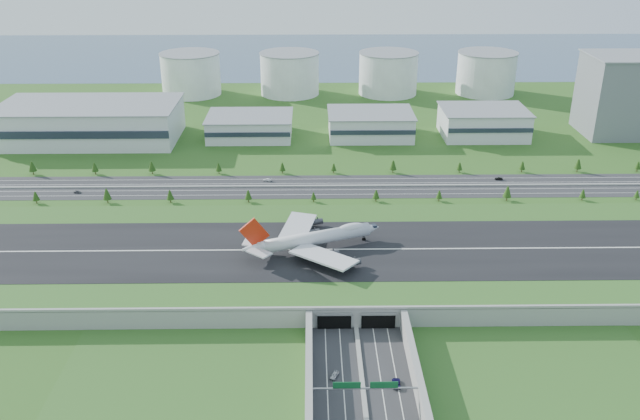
{
  "coord_description": "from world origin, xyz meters",
  "views": [
    {
      "loc": [
        -17.1,
        -270.03,
        148.84
      ],
      "look_at": [
        -12.77,
        35.0,
        12.01
      ],
      "focal_mm": 38.0,
      "sensor_mm": 36.0,
      "label": 1
    }
  ],
  "objects_px": {
    "car_5": "(499,179)",
    "car_4": "(77,192)",
    "car_2": "(396,383)",
    "car_0": "(334,375)",
    "boeing_747": "(313,238)",
    "office_tower": "(618,95)",
    "car_7": "(267,180)",
    "fuel_tank_a": "(191,74)"
  },
  "relations": [
    {
      "from": "boeing_747",
      "to": "car_0",
      "type": "relative_size",
      "value": 13.01
    },
    {
      "from": "office_tower",
      "to": "car_7",
      "type": "distance_m",
      "value": 261.08
    },
    {
      "from": "boeing_747",
      "to": "car_4",
      "type": "xyz_separation_m",
      "value": [
        -133.94,
        87.1,
        -13.04
      ]
    },
    {
      "from": "car_7",
      "to": "car_2",
      "type": "bearing_deg",
      "value": 35.16
    },
    {
      "from": "car_0",
      "to": "car_2",
      "type": "relative_size",
      "value": 0.82
    },
    {
      "from": "boeing_747",
      "to": "car_2",
      "type": "distance_m",
      "value": 90.15
    },
    {
      "from": "car_0",
      "to": "car_5",
      "type": "relative_size",
      "value": 1.05
    },
    {
      "from": "car_2",
      "to": "office_tower",
      "type": "bearing_deg",
      "value": -121.28
    },
    {
      "from": "boeing_747",
      "to": "car_4",
      "type": "relative_size",
      "value": 15.88
    },
    {
      "from": "car_0",
      "to": "car_7",
      "type": "xyz_separation_m",
      "value": [
        -33.89,
        184.1,
        -0.04
      ]
    },
    {
      "from": "fuel_tank_a",
      "to": "boeing_747",
      "type": "height_order",
      "value": "fuel_tank_a"
    },
    {
      "from": "car_5",
      "to": "car_4",
      "type": "bearing_deg",
      "value": -82.61
    },
    {
      "from": "boeing_747",
      "to": "car_4",
      "type": "bearing_deg",
      "value": 126.26
    },
    {
      "from": "car_4",
      "to": "car_7",
      "type": "distance_m",
      "value": 108.28
    },
    {
      "from": "car_4",
      "to": "boeing_747",
      "type": "bearing_deg",
      "value": -122.22
    },
    {
      "from": "office_tower",
      "to": "car_2",
      "type": "xyz_separation_m",
      "value": [
        -188.46,
        -279.67,
        -26.56
      ]
    },
    {
      "from": "car_0",
      "to": "car_5",
      "type": "bearing_deg",
      "value": 83.06
    },
    {
      "from": "office_tower",
      "to": "car_2",
      "type": "distance_m",
      "value": 338.28
    },
    {
      "from": "car_2",
      "to": "car_4",
      "type": "distance_m",
      "value": 236.04
    },
    {
      "from": "office_tower",
      "to": "fuel_tank_a",
      "type": "distance_m",
      "value": 340.18
    },
    {
      "from": "car_2",
      "to": "car_7",
      "type": "bearing_deg",
      "value": -71.11
    },
    {
      "from": "car_0",
      "to": "car_5",
      "type": "distance_m",
      "value": 211.6
    },
    {
      "from": "boeing_747",
      "to": "car_0",
      "type": "distance_m",
      "value": 81.46
    },
    {
      "from": "office_tower",
      "to": "boeing_747",
      "type": "bearing_deg",
      "value": -137.98
    },
    {
      "from": "office_tower",
      "to": "car_5",
      "type": "distance_m",
      "value": 141.48
    },
    {
      "from": "fuel_tank_a",
      "to": "boeing_747",
      "type": "distance_m",
      "value": 326.81
    },
    {
      "from": "car_4",
      "to": "car_2",
      "type": "bearing_deg",
      "value": -135.92
    },
    {
      "from": "fuel_tank_a",
      "to": "car_4",
      "type": "height_order",
      "value": "fuel_tank_a"
    },
    {
      "from": "car_2",
      "to": "car_4",
      "type": "relative_size",
      "value": 1.48
    },
    {
      "from": "office_tower",
      "to": "car_5",
      "type": "xyz_separation_m",
      "value": [
        -105.06,
        -90.94,
        -26.62
      ]
    },
    {
      "from": "car_2",
      "to": "car_5",
      "type": "distance_m",
      "value": 206.33
    },
    {
      "from": "boeing_747",
      "to": "car_7",
      "type": "bearing_deg",
      "value": 83.84
    },
    {
      "from": "fuel_tank_a",
      "to": "car_7",
      "type": "xyz_separation_m",
      "value": [
        76.72,
        -205.94,
        -16.59
      ]
    },
    {
      "from": "fuel_tank_a",
      "to": "car_0",
      "type": "xyz_separation_m",
      "value": [
        110.61,
        -390.03,
        -16.55
      ]
    },
    {
      "from": "office_tower",
      "to": "car_4",
      "type": "bearing_deg",
      "value": -162.89
    },
    {
      "from": "fuel_tank_a",
      "to": "car_0",
      "type": "distance_m",
      "value": 405.75
    },
    {
      "from": "car_2",
      "to": "fuel_tank_a",
      "type": "bearing_deg",
      "value": -68.87
    },
    {
      "from": "car_4",
      "to": "fuel_tank_a",
      "type": "bearing_deg",
      "value": -6.92
    },
    {
      "from": "car_0",
      "to": "office_tower",
      "type": "bearing_deg",
      "value": 75.32
    },
    {
      "from": "car_7",
      "to": "office_tower",
      "type": "bearing_deg",
      "value": 129.46
    },
    {
      "from": "fuel_tank_a",
      "to": "car_2",
      "type": "relative_size",
      "value": 8.46
    },
    {
      "from": "fuel_tank_a",
      "to": "car_5",
      "type": "bearing_deg",
      "value": -43.78
    }
  ]
}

